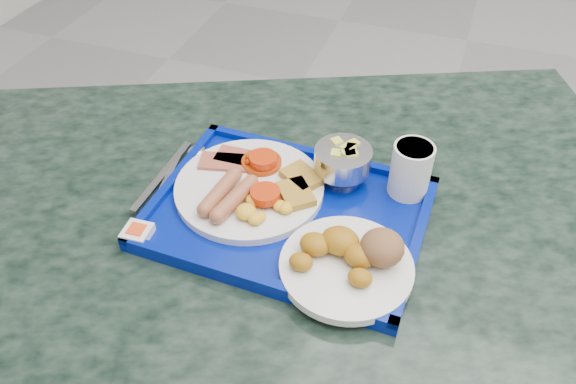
{
  "coord_description": "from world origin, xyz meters",
  "views": [
    {
      "loc": [
        -0.66,
        -0.75,
        1.36
      ],
      "look_at": [
        -0.86,
        -0.19,
        0.81
      ],
      "focal_mm": 35.0,
      "sensor_mm": 36.0,
      "label": 1
    }
  ],
  "objects_px": {
    "table": "(273,304)",
    "tray": "(288,214)",
    "bread_plate": "(351,258)",
    "main_plate": "(252,187)",
    "fruit_bowl": "(343,160)",
    "juice_cup": "(411,168)"
  },
  "relations": [
    {
      "from": "main_plate",
      "to": "fruit_bowl",
      "type": "distance_m",
      "value": 0.15
    },
    {
      "from": "table",
      "to": "bread_plate",
      "type": "height_order",
      "value": "bread_plate"
    },
    {
      "from": "table",
      "to": "bread_plate",
      "type": "distance_m",
      "value": 0.27
    },
    {
      "from": "tray",
      "to": "juice_cup",
      "type": "relative_size",
      "value": 4.74
    },
    {
      "from": "tray",
      "to": "main_plate",
      "type": "bearing_deg",
      "value": 161.59
    },
    {
      "from": "tray",
      "to": "fruit_bowl",
      "type": "distance_m",
      "value": 0.12
    },
    {
      "from": "tray",
      "to": "juice_cup",
      "type": "height_order",
      "value": "juice_cup"
    },
    {
      "from": "tray",
      "to": "fruit_bowl",
      "type": "relative_size",
      "value": 4.57
    },
    {
      "from": "table",
      "to": "bread_plate",
      "type": "relative_size",
      "value": 8.02
    },
    {
      "from": "table",
      "to": "bread_plate",
      "type": "bearing_deg",
      "value": -20.83
    },
    {
      "from": "juice_cup",
      "to": "main_plate",
      "type": "bearing_deg",
      "value": -159.76
    },
    {
      "from": "tray",
      "to": "fruit_bowl",
      "type": "bearing_deg",
      "value": 60.04
    },
    {
      "from": "tray",
      "to": "bread_plate",
      "type": "xyz_separation_m",
      "value": [
        0.11,
        -0.07,
        0.02
      ]
    },
    {
      "from": "fruit_bowl",
      "to": "juice_cup",
      "type": "height_order",
      "value": "juice_cup"
    },
    {
      "from": "main_plate",
      "to": "bread_plate",
      "type": "xyz_separation_m",
      "value": [
        0.18,
        -0.09,
        0.01
      ]
    },
    {
      "from": "bread_plate",
      "to": "main_plate",
      "type": "bearing_deg",
      "value": 152.36
    },
    {
      "from": "juice_cup",
      "to": "fruit_bowl",
      "type": "bearing_deg",
      "value": -175.41
    },
    {
      "from": "table",
      "to": "tray",
      "type": "height_order",
      "value": "tray"
    },
    {
      "from": "table",
      "to": "tray",
      "type": "bearing_deg",
      "value": 49.01
    },
    {
      "from": "fruit_bowl",
      "to": "juice_cup",
      "type": "distance_m",
      "value": 0.1
    },
    {
      "from": "table",
      "to": "main_plate",
      "type": "distance_m",
      "value": 0.23
    },
    {
      "from": "main_plate",
      "to": "bread_plate",
      "type": "height_order",
      "value": "bread_plate"
    }
  ]
}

